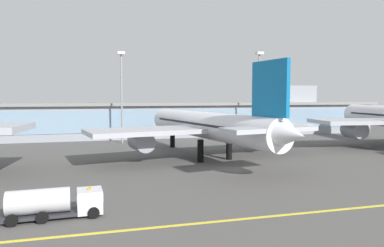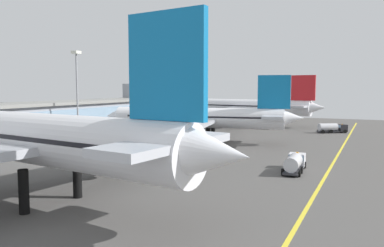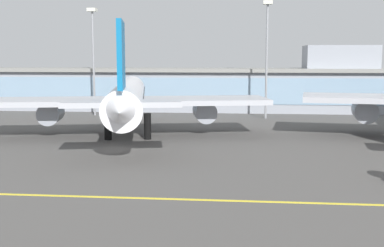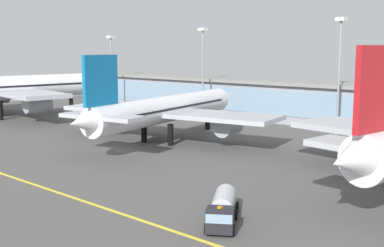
% 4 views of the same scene
% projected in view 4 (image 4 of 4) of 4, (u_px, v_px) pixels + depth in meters
% --- Properties ---
extents(ground_plane, '(183.92, 183.92, 0.00)m').
position_uv_depth(ground_plane, '(124.00, 151.00, 85.55)').
color(ground_plane, '#514F4C').
extents(taxiway_centreline_stripe, '(147.13, 0.50, 0.01)m').
position_uv_depth(taxiway_centreline_stripe, '(5.00, 175.00, 69.27)').
color(taxiway_centreline_stripe, yellow).
rests_on(taxiway_centreline_stripe, ground).
extents(terminal_building, '(134.37, 14.00, 15.08)m').
position_uv_depth(terminal_building, '(288.00, 99.00, 120.66)').
color(terminal_building, '#9399A3').
rests_on(terminal_building, ground).
extents(airliner_near_left, '(49.00, 56.27, 20.45)m').
position_uv_depth(airliner_near_left, '(7.00, 88.00, 126.59)').
color(airliner_near_left, black).
rests_on(airliner_near_left, ground).
extents(airliner_near_right, '(44.97, 50.42, 16.59)m').
position_uv_depth(airliner_near_right, '(166.00, 110.00, 93.43)').
color(airliner_near_right, black).
rests_on(airliner_near_right, ground).
extents(fuel_tanker_truck, '(7.00, 8.89, 2.90)m').
position_uv_depth(fuel_tanker_truck, '(223.00, 209.00, 49.75)').
color(fuel_tanker_truck, black).
rests_on(fuel_tanker_truck, ground).
extents(apron_light_mast_west, '(1.80, 1.80, 22.58)m').
position_uv_depth(apron_light_mast_west, '(203.00, 60.00, 120.90)').
color(apron_light_mast_west, gray).
rests_on(apron_light_mast_west, ground).
extents(apron_light_mast_centre, '(1.80, 1.80, 21.28)m').
position_uv_depth(apron_light_mast_centre, '(111.00, 61.00, 142.57)').
color(apron_light_mast_centre, gray).
rests_on(apron_light_mast_centre, ground).
extents(apron_light_mast_east, '(1.80, 1.80, 23.50)m').
position_uv_depth(apron_light_mast_east, '(340.00, 60.00, 95.83)').
color(apron_light_mast_east, gray).
rests_on(apron_light_mast_east, ground).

